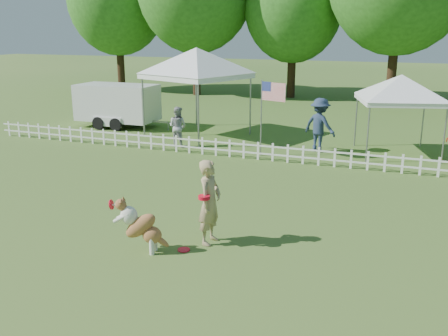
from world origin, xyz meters
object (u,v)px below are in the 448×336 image
(flag_pole, at_px, (261,118))
(canopy_tent_right, at_px, (398,116))
(spectator_b, at_px, (320,125))
(dog, at_px, (141,226))
(frisbee_on_turf, at_px, (184,250))
(spectator_a, at_px, (178,127))
(canopy_tent_left, at_px, (197,93))
(cargo_trailer, at_px, (117,105))
(handler, at_px, (210,202))

(flag_pole, bearing_deg, canopy_tent_right, 41.79)
(spectator_b, bearing_deg, dog, 105.26)
(frisbee_on_turf, relative_size, flag_pole, 0.09)
(frisbee_on_turf, relative_size, spectator_a, 0.16)
(canopy_tent_left, bearing_deg, cargo_trailer, -166.27)
(handler, bearing_deg, flag_pole, 12.11)
(dog, height_order, cargo_trailer, cargo_trailer)
(dog, relative_size, frisbee_on_turf, 4.41)
(spectator_b, bearing_deg, handler, 111.27)
(handler, height_order, canopy_tent_left, canopy_tent_left)
(frisbee_on_turf, height_order, spectator_b, spectator_b)
(frisbee_on_turf, relative_size, canopy_tent_left, 0.07)
(handler, relative_size, frisbee_on_turf, 7.13)
(spectator_a, bearing_deg, canopy_tent_left, -78.43)
(canopy_tent_left, xyz_separation_m, canopy_tent_right, (7.64, -0.44, -0.37))
(canopy_tent_left, relative_size, spectator_b, 1.81)
(spectator_a, bearing_deg, flag_pole, -176.67)
(dog, xyz_separation_m, cargo_trailer, (-7.52, 10.82, 0.41))
(handler, height_order, spectator_b, spectator_b)
(spectator_a, relative_size, spectator_b, 0.78)
(canopy_tent_left, distance_m, cargo_trailer, 4.11)
(flag_pole, bearing_deg, canopy_tent_left, 163.82)
(flag_pole, height_order, spectator_b, flag_pole)
(handler, distance_m, flag_pole, 7.33)
(cargo_trailer, bearing_deg, spectator_b, -9.60)
(cargo_trailer, distance_m, flag_pole, 7.89)
(canopy_tent_right, height_order, spectator_b, canopy_tent_right)
(canopy_tent_right, xyz_separation_m, spectator_a, (-7.49, -1.64, -0.59))
(spectator_a, bearing_deg, handler, 127.97)
(dog, xyz_separation_m, spectator_a, (-3.35, 8.33, 0.20))
(dog, bearing_deg, spectator_a, 100.94)
(canopy_tent_right, relative_size, flag_pole, 1.04)
(handler, bearing_deg, spectator_a, 33.47)
(handler, distance_m, dog, 1.41)
(dog, bearing_deg, flag_pole, 79.84)
(canopy_tent_left, bearing_deg, spectator_b, 8.76)
(handler, bearing_deg, spectator_b, -0.83)
(canopy_tent_left, distance_m, spectator_b, 5.26)
(canopy_tent_left, height_order, spectator_a, canopy_tent_left)
(spectator_b, bearing_deg, canopy_tent_right, -142.86)
(dog, height_order, spectator_a, spectator_a)
(cargo_trailer, bearing_deg, canopy_tent_right, -5.07)
(flag_pole, xyz_separation_m, spectator_a, (-3.23, 0.23, -0.55))
(handler, relative_size, canopy_tent_right, 0.65)
(spectator_b, bearing_deg, spectator_a, 37.42)
(dog, bearing_deg, cargo_trailer, 113.81)
(handler, distance_m, canopy_tent_right, 9.62)
(handler, relative_size, dog, 1.62)
(spectator_b, bearing_deg, flag_pole, 62.42)
(dog, height_order, spectator_b, spectator_b)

